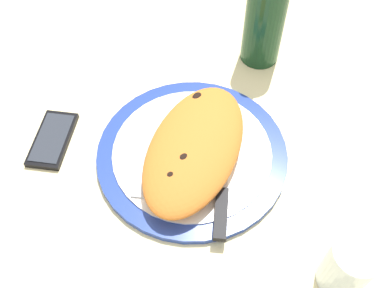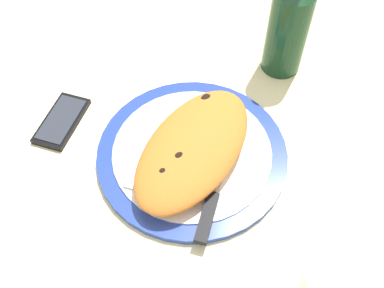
% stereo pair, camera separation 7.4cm
% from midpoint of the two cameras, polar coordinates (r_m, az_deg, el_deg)
% --- Properties ---
extents(ground_plane, '(1.50, 1.50, 0.03)m').
position_cam_midpoint_polar(ground_plane, '(0.78, 2.71, -2.33)').
color(ground_plane, beige).
extents(plate, '(0.33, 0.33, 0.02)m').
position_cam_midpoint_polar(plate, '(0.76, 2.77, -1.41)').
color(plate, '#233D99').
rests_on(plate, ground_plane).
extents(calzone, '(0.29, 0.17, 0.05)m').
position_cam_midpoint_polar(calzone, '(0.73, 3.09, -0.67)').
color(calzone, orange).
rests_on(calzone, plate).
extents(fork, '(0.17, 0.04, 0.00)m').
position_cam_midpoint_polar(fork, '(0.75, -3.39, -1.54)').
color(fork, silver).
rests_on(fork, plate).
extents(knife, '(0.23, 0.06, 0.01)m').
position_cam_midpoint_polar(knife, '(0.71, 5.70, -7.15)').
color(knife, silver).
rests_on(knife, plate).
extents(smartphone, '(0.13, 0.08, 0.01)m').
position_cam_midpoint_polar(smartphone, '(0.83, -14.12, 2.77)').
color(smartphone, black).
rests_on(smartphone, ground_plane).
extents(wine_bottle, '(0.08, 0.08, 0.26)m').
position_cam_midpoint_polar(wine_bottle, '(0.87, 14.90, 14.49)').
color(wine_bottle, '#14381E').
rests_on(wine_bottle, ground_plane).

